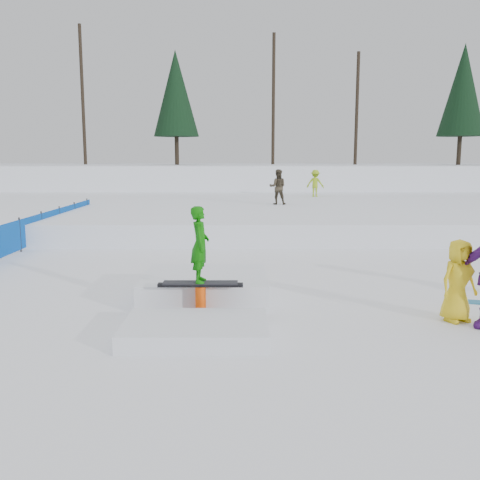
{
  "coord_description": "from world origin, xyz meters",
  "views": [
    {
      "loc": [
        0.49,
        -10.21,
        3.02
      ],
      "look_at": [
        0.5,
        2.0,
        1.1
      ],
      "focal_mm": 40.0,
      "sensor_mm": 36.0,
      "label": 1
    }
  ],
  "objects_px": {
    "safety_fence": "(20,235)",
    "spectator_yellow": "(458,281)",
    "jib_rail_feature": "(203,294)",
    "walker_ygreen": "(315,183)",
    "walker_olive": "(278,187)"
  },
  "relations": [
    {
      "from": "walker_olive",
      "to": "jib_rail_feature",
      "type": "distance_m",
      "value": 14.66
    },
    {
      "from": "walker_ygreen",
      "to": "spectator_yellow",
      "type": "xyz_separation_m",
      "value": [
        -0.17,
        -20.01,
        -0.77
      ]
    },
    {
      "from": "safety_fence",
      "to": "spectator_yellow",
      "type": "relative_size",
      "value": 10.45
    },
    {
      "from": "safety_fence",
      "to": "walker_ygreen",
      "type": "height_order",
      "value": "walker_ygreen"
    },
    {
      "from": "spectator_yellow",
      "to": "safety_fence",
      "type": "bearing_deg",
      "value": 125.16
    },
    {
      "from": "walker_ygreen",
      "to": "jib_rail_feature",
      "type": "height_order",
      "value": "walker_ygreen"
    },
    {
      "from": "walker_ygreen",
      "to": "jib_rail_feature",
      "type": "xyz_separation_m",
      "value": [
        -4.91,
        -19.21,
        -1.23
      ]
    },
    {
      "from": "jib_rail_feature",
      "to": "walker_ygreen",
      "type": "bearing_deg",
      "value": 75.67
    },
    {
      "from": "walker_olive",
      "to": "walker_ygreen",
      "type": "distance_m",
      "value": 5.39
    },
    {
      "from": "spectator_yellow",
      "to": "walker_olive",
      "type": "bearing_deg",
      "value": 77.01
    },
    {
      "from": "safety_fence",
      "to": "jib_rail_feature",
      "type": "distance_m",
      "value": 9.0
    },
    {
      "from": "safety_fence",
      "to": "walker_ygreen",
      "type": "xyz_separation_m",
      "value": [
        11.17,
        12.75,
        0.99
      ]
    },
    {
      "from": "walker_olive",
      "to": "safety_fence",
      "type": "bearing_deg",
      "value": 45.42
    },
    {
      "from": "walker_olive",
      "to": "spectator_yellow",
      "type": "bearing_deg",
      "value": 101.68
    },
    {
      "from": "safety_fence",
      "to": "spectator_yellow",
      "type": "bearing_deg",
      "value": -33.44
    }
  ]
}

